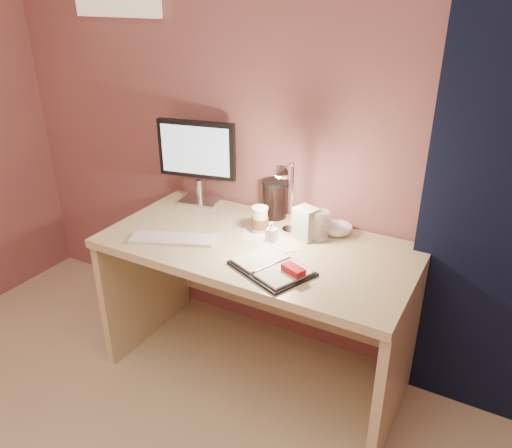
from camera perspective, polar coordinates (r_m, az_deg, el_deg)
The scene contains 14 objects.
desk at distance 2.40m, azimuth 1.00°, elevation -6.26°, with size 1.40×0.70×0.73m.
monitor at distance 2.58m, azimuth -6.72°, elevation 7.88°, with size 0.41×0.18×0.44m.
keyboard at distance 2.28m, azimuth -9.51°, elevation -1.68°, with size 0.38×0.11×0.02m, color white.
planner at distance 2.02m, azimuth 2.02°, elevation -5.01°, with size 0.37×0.33×0.05m.
paper_a at distance 2.21m, azimuth 3.09°, elevation -2.46°, with size 0.14×0.14×0.00m, color silver.
paper_b at distance 2.25m, azimuth 1.78°, elevation -1.82°, with size 0.15×0.15×0.00m, color silver.
paper_c at distance 2.30m, azimuth 0.23°, elevation -1.16°, with size 0.15×0.15×0.00m, color silver.
coffee_cup at distance 2.30m, azimuth 0.44°, elevation 0.41°, with size 0.08×0.08×0.13m.
clear_cup at distance 2.24m, azimuth 7.33°, elevation -0.22°, with size 0.08×0.08×0.14m, color white.
bowl at distance 2.33m, azimuth 9.23°, elevation -0.65°, with size 0.14×0.14×0.04m, color silver.
lotion_bottle at distance 2.22m, azimuth 1.81°, elevation -0.91°, with size 0.04×0.04×0.10m, color white.
dark_jar at distance 2.45m, azimuth 2.13°, elevation 2.65°, with size 0.12×0.12×0.17m, color black.
product_box at distance 2.25m, azimuth 5.71°, elevation 0.08°, with size 0.10×0.08×0.15m, color silver.
desk_lamp at distance 2.17m, azimuth 3.11°, elevation 3.60°, with size 0.08×0.22×0.36m.
Camera 1 is at (0.95, -0.35, 1.76)m, focal length 35.00 mm.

